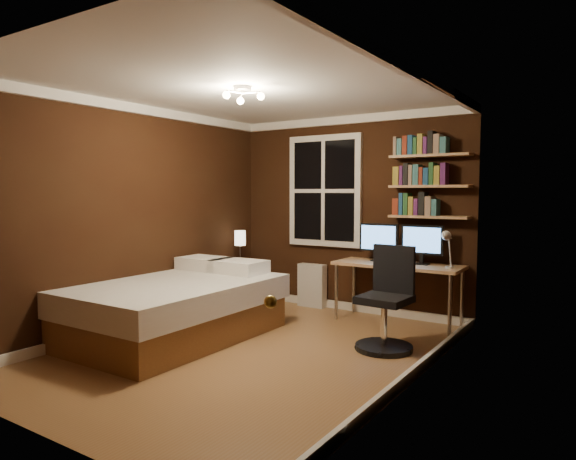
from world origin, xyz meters
The scene contains 24 objects.
floor centered at (0.00, 0.00, 0.00)m, with size 4.20×4.20×0.00m, color olive.
wall_back centered at (0.00, 2.10, 1.25)m, with size 3.20×0.04×2.50m, color black.
wall_left centered at (-1.60, 0.00, 1.25)m, with size 0.04×4.20×2.50m, color black.
wall_right centered at (1.60, 0.00, 1.25)m, with size 0.04×4.20×2.50m, color black.
ceiling centered at (0.00, 0.00, 2.50)m, with size 3.20×4.20×0.02m, color white.
window centered at (-0.35, 2.06, 1.55)m, with size 1.06×0.06×1.46m, color white.
door centered at (1.59, -1.55, 1.02)m, with size 0.03×0.82×2.05m, color black, non-canonical shape.
door_knob centered at (1.55, -1.85, 1.00)m, with size 0.06×0.06×0.06m, color gold.
ceiling_fixture centered at (0.00, -0.10, 2.40)m, with size 0.44×0.44×0.18m, color beige, non-canonical shape.
bookshelf_lower centered at (1.08, 1.98, 1.25)m, with size 0.92×0.22×0.03m, color tan.
books_row_lower centered at (1.08, 1.98, 1.38)m, with size 0.48×0.16×0.23m, color maroon, non-canonical shape.
bookshelf_middle centered at (1.08, 1.98, 1.60)m, with size 0.92×0.22×0.03m, color tan.
books_row_middle centered at (1.08, 1.98, 1.73)m, with size 0.60×0.16×0.23m, color navy, non-canonical shape.
bookshelf_upper centered at (1.08, 1.98, 1.95)m, with size 0.92×0.22×0.03m, color tan.
books_row_upper centered at (1.08, 1.98, 2.08)m, with size 0.60×0.16×0.23m, color #25582C, non-canonical shape.
bed centered at (-1.00, -0.06, 0.32)m, with size 1.59×2.21×0.75m.
nightstand centered at (-1.38, 1.56, 0.29)m, with size 0.46×0.46×0.58m, color brown.
bedside_lamp centered at (-1.38, 1.56, 0.80)m, with size 0.15×0.15×0.43m, color white, non-canonical shape.
radiator centered at (-0.49, 1.99, 0.29)m, with size 0.38×0.13×0.57m, color silver.
desk centered at (0.78, 1.80, 0.64)m, with size 1.48×0.55×0.70m.
monitor_left centered at (0.51, 1.88, 0.93)m, with size 0.49×0.12×0.46m, color black, non-canonical shape.
monitor_right centered at (1.04, 1.88, 0.93)m, with size 0.49×0.12×0.46m, color black, non-canonical shape.
desk_lamp centered at (1.39, 1.68, 0.92)m, with size 0.14×0.32×0.44m, color silver, non-canonical shape.
office_chair centered at (1.07, 0.79, 0.38)m, with size 0.56×0.56×1.01m.
Camera 1 is at (2.97, -3.86, 1.53)m, focal length 32.00 mm.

